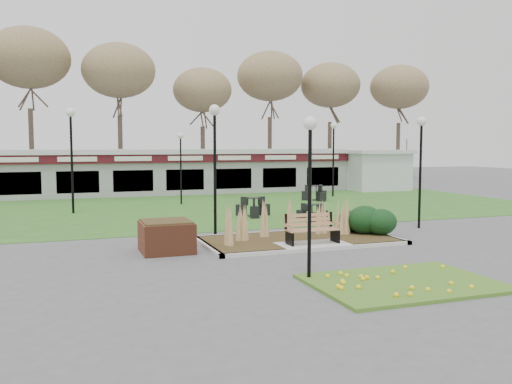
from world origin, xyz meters
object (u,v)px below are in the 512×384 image
object	(u,v)px
patio_umbrella	(406,167)
lamp_post_mid_left	(215,141)
park_bench	(311,228)
bistro_set_d	(253,210)
lamp_post_near_right	(421,147)
lamp_post_far_right	(334,143)
lamp_post_near_left	(310,162)
lamp_post_far_left	(71,137)
service_hut	(376,170)
bistro_set_b	(312,215)
bistro_set_c	(316,195)
food_pavilion	(180,171)
brick_planter	(166,236)
lamp_post_mid_right	(181,152)

from	to	relation	value
patio_umbrella	lamp_post_mid_left	bearing A→B (deg)	-141.02
park_bench	bistro_set_d	bearing A→B (deg)	84.63
lamp_post_near_right	lamp_post_far_right	xyz separation A→B (m)	(2.84, 12.37, 0.21)
patio_umbrella	lamp_post_near_left	bearing A→B (deg)	-129.71
lamp_post_far_left	park_bench	bearing A→B (deg)	-58.60
service_hut	lamp_post_far_left	distance (m)	21.46
bistro_set_b	lamp_post_near_left	bearing A→B (deg)	-116.07
lamp_post_far_right	bistro_set_b	bearing A→B (deg)	-122.29
lamp_post_far_right	bistro_set_b	xyz separation A→B (m)	(-5.91, -9.36, -3.06)
service_hut	park_bench	bearing A→B (deg)	-127.25
lamp_post_mid_left	bistro_set_c	bearing A→B (deg)	48.29
lamp_post_near_left	bistro_set_d	bearing A→B (deg)	77.11
lamp_post_far_right	bistro_set_c	distance (m)	4.04
park_bench	lamp_post_far_right	size ratio (longest dim) A/B	0.37
bistro_set_d	patio_umbrella	world-z (taller)	patio_umbrella
lamp_post_far_left	patio_umbrella	distance (m)	23.83
bistro_set_c	food_pavilion	bearing A→B (deg)	132.06
brick_planter	lamp_post_far_right	distance (m)	18.96
service_hut	lamp_post_mid_left	world-z (taller)	lamp_post_mid_left
lamp_post_far_right	lamp_post_far_left	distance (m)	15.56
brick_planter	lamp_post_far_right	size ratio (longest dim) A/B	0.33
food_pavilion	lamp_post_mid_left	world-z (taller)	lamp_post_mid_left
lamp_post_near_left	lamp_post_mid_right	xyz separation A→B (m)	(0.55, 17.08, -0.02)
patio_umbrella	bistro_set_d	bearing A→B (deg)	-145.90
park_bench	brick_planter	size ratio (longest dim) A/B	1.13
lamp_post_near_left	patio_umbrella	size ratio (longest dim) A/B	1.55
lamp_post_mid_right	lamp_post_far_right	world-z (taller)	lamp_post_far_right
park_bench	bistro_set_c	size ratio (longest dim) A/B	1.06
brick_planter	service_hut	xyz separation A→B (m)	(17.90, 17.00, 0.97)
park_bench	lamp_post_mid_left	world-z (taller)	lamp_post_mid_left
lamp_post_near_right	bistro_set_d	size ratio (longest dim) A/B	2.81
lamp_post_far_right	bistro_set_b	world-z (taller)	lamp_post_far_right
food_pavilion	bistro_set_c	world-z (taller)	food_pavilion
brick_planter	lamp_post_mid_left	bearing A→B (deg)	46.15
lamp_post_near_left	lamp_post_near_right	distance (m)	9.43
lamp_post_far_left	patio_umbrella	world-z (taller)	lamp_post_far_left
brick_planter	lamp_post_near_right	world-z (taller)	lamp_post_near_right
brick_planter	lamp_post_far_right	xyz separation A→B (m)	(12.79, 13.71, 2.83)
lamp_post_mid_right	bistro_set_b	world-z (taller)	lamp_post_mid_right
lamp_post_near_right	lamp_post_far_left	size ratio (longest dim) A/B	0.87
lamp_post_near_left	bistro_set_b	distance (m)	10.17
brick_planter	lamp_post_near_left	bearing A→B (deg)	-60.51
food_pavilion	bistro_set_d	distance (m)	12.40
lamp_post_far_left	bistro_set_b	xyz separation A→B (m)	(9.30, -6.09, -3.29)
service_hut	bistro_set_c	world-z (taller)	service_hut
bistro_set_d	park_bench	bearing A→B (deg)	-95.37
food_pavilion	service_hut	distance (m)	13.64
lamp_post_mid_right	bistro_set_b	size ratio (longest dim) A/B	2.88
park_bench	lamp_post_near_left	world-z (taller)	lamp_post_near_left
bistro_set_b	brick_planter	bearing A→B (deg)	-147.69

